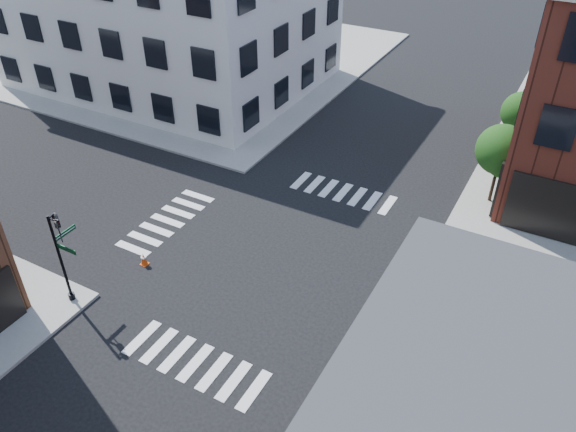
{
  "coord_description": "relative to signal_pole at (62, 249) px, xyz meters",
  "views": [
    {
      "loc": [
        10.21,
        -17.99,
        17.38
      ],
      "look_at": [
        0.08,
        0.38,
        2.5
      ],
      "focal_mm": 35.0,
      "sensor_mm": 36.0,
      "label": 1
    }
  ],
  "objects": [
    {
      "name": "signal_pole",
      "position": [
        0.0,
        0.0,
        0.0
      ],
      "size": [
        1.29,
        1.24,
        4.6
      ],
      "color": "black",
      "rests_on": "ground"
    },
    {
      "name": "building_nw",
      "position": [
        -12.28,
        22.68,
        2.64
      ],
      "size": [
        22.0,
        16.0,
        11.0
      ],
      "primitive_type": "cube",
      "color": "silver",
      "rests_on": "ground"
    },
    {
      "name": "sidewalk_nw",
      "position": [
        -14.28,
        27.68,
        -2.78
      ],
      "size": [
        30.0,
        30.0,
        0.15
      ],
      "primitive_type": "cube",
      "color": "gray",
      "rests_on": "ground"
    },
    {
      "name": "ground",
      "position": [
        6.72,
        6.68,
        -2.86
      ],
      "size": [
        120.0,
        120.0,
        0.0
      ],
      "primitive_type": "plane",
      "color": "black",
      "rests_on": "ground"
    },
    {
      "name": "tree_near",
      "position": [
        14.28,
        16.65,
        0.3
      ],
      "size": [
        2.69,
        2.69,
        4.49
      ],
      "color": "black",
      "rests_on": "ground"
    },
    {
      "name": "tree_far",
      "position": [
        14.28,
        22.65,
        0.02
      ],
      "size": [
        2.43,
        2.43,
        4.07
      ],
      "color": "black",
      "rests_on": "ground"
    },
    {
      "name": "traffic_cone",
      "position": [
        1.02,
        3.34,
        -2.54
      ],
      "size": [
        0.37,
        0.37,
        0.65
      ],
      "rotation": [
        0.0,
        0.0,
        -0.04
      ],
      "color": "#E6430A",
      "rests_on": "ground"
    }
  ]
}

